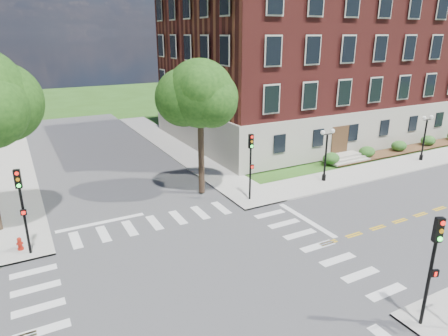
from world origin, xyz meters
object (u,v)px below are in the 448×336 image
traffic_signal_se (433,258)px  twin_lamp_west (326,152)px  traffic_signal_ne (251,158)px  twin_lamp_east (425,135)px  fire_hydrant (20,244)px  traffic_signal_nw (22,201)px

traffic_signal_se → twin_lamp_west: bearing=61.9°
traffic_signal_ne → twin_lamp_west: bearing=3.6°
twin_lamp_east → fire_hydrant: 34.12m
twin_lamp_east → fire_hydrant: bearing=-179.2°
fire_hydrant → twin_lamp_east: bearing=0.8°
traffic_signal_nw → traffic_signal_ne: bearing=2.9°
traffic_signal_se → twin_lamp_west: 16.87m
twin_lamp_west → fire_hydrant: 22.31m
twin_lamp_west → traffic_signal_ne: bearing=-176.4°
fire_hydrant → traffic_signal_se: bearing=-45.1°
traffic_signal_nw → fire_hydrant: bearing=124.6°
traffic_signal_ne → twin_lamp_east: (19.16, 0.39, -0.66)m
traffic_signal_ne → fire_hydrant: 15.14m
traffic_signal_se → fire_hydrant: (-14.28, 14.35, -2.72)m
fire_hydrant → twin_lamp_west: bearing=1.4°
traffic_signal_se → traffic_signal_ne: 14.43m
traffic_signal_se → traffic_signal_nw: bearing=135.3°
twin_lamp_east → fire_hydrant: size_ratio=5.64×
twin_lamp_west → fire_hydrant: size_ratio=5.64×
traffic_signal_nw → twin_lamp_east: bearing=1.9°
traffic_signal_nw → fire_hydrant: 2.84m
twin_lamp_east → traffic_signal_se: bearing=-143.2°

